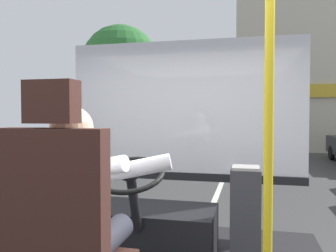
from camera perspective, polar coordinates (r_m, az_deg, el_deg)
The scene contains 9 objects.
ground at distance 10.90m, azimuth 9.75°, elevation -7.59°, with size 18.00×44.00×0.06m.
driver_seat at distance 1.70m, azimuth -16.70°, elevation -19.23°, with size 0.48×0.48×1.31m.
bus_driver at distance 1.74m, azimuth -14.83°, elevation -12.51°, with size 0.82×0.57×0.76m.
steering_console at distance 2.93m, azimuth -3.38°, elevation -16.93°, with size 1.10×0.96×0.86m.
handrail_pole at distance 1.67m, azimuth 16.54°, elevation 0.05°, with size 0.04×0.04×2.24m.
fare_box at distance 2.65m, azimuth 12.86°, elevation -15.14°, with size 0.22×0.22×0.79m.
windshield_panel at distance 3.61m, azimuth 2.61°, elevation 0.01°, with size 2.50×0.08×1.48m.
street_tree at distance 13.23m, azimuth -7.92°, elevation 10.13°, with size 2.94×2.94×5.15m.
shop_building at distance 19.21m, azimuth 25.55°, elevation 7.68°, with size 9.21×4.19×7.50m.
Camera 1 is at (0.68, -1.93, 1.79)m, focal length 36.34 mm.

